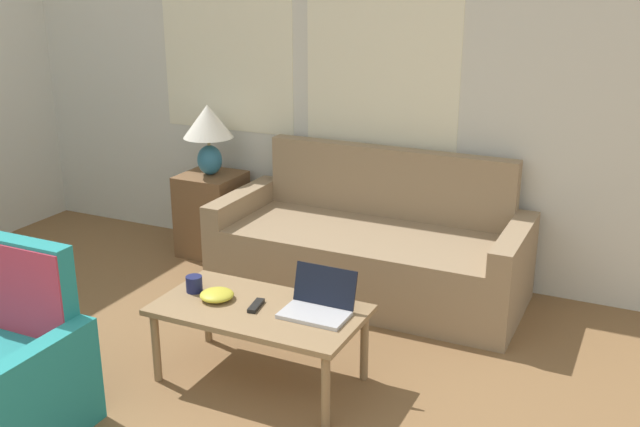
{
  "coord_description": "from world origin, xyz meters",
  "views": [
    {
      "loc": [
        2.35,
        -0.64,
        2.11
      ],
      "look_at": [
        0.61,
        3.01,
        0.75
      ],
      "focal_mm": 42.0,
      "sensor_mm": 36.0,
      "label": 1
    }
  ],
  "objects_px": {
    "cup_navy": "(194,284)",
    "table_lamp": "(208,128)",
    "snack_bowl": "(217,295)",
    "laptop": "(318,304)",
    "coffee_table": "(259,315)",
    "tv_remote": "(256,306)",
    "couch": "(371,251)"
  },
  "relations": [
    {
      "from": "snack_bowl",
      "to": "table_lamp",
      "type": "bearing_deg",
      "value": 124.19
    },
    {
      "from": "snack_bowl",
      "to": "couch",
      "type": "bearing_deg",
      "value": 75.41
    },
    {
      "from": "laptop",
      "to": "cup_navy",
      "type": "relative_size",
      "value": 3.83
    },
    {
      "from": "table_lamp",
      "to": "coffee_table",
      "type": "relative_size",
      "value": 0.48
    },
    {
      "from": "snack_bowl",
      "to": "tv_remote",
      "type": "relative_size",
      "value": 1.16
    },
    {
      "from": "laptop",
      "to": "cup_navy",
      "type": "bearing_deg",
      "value": -175.81
    },
    {
      "from": "couch",
      "to": "table_lamp",
      "type": "bearing_deg",
      "value": 174.71
    },
    {
      "from": "cup_navy",
      "to": "table_lamp",
      "type": "bearing_deg",
      "value": 120.09
    },
    {
      "from": "couch",
      "to": "laptop",
      "type": "xyz_separation_m",
      "value": [
        0.2,
        -1.25,
        0.19
      ]
    },
    {
      "from": "couch",
      "to": "laptop",
      "type": "relative_size",
      "value": 6.0
    },
    {
      "from": "coffee_table",
      "to": "snack_bowl",
      "type": "height_order",
      "value": "snack_bowl"
    },
    {
      "from": "cup_navy",
      "to": "tv_remote",
      "type": "height_order",
      "value": "cup_navy"
    },
    {
      "from": "laptop",
      "to": "snack_bowl",
      "type": "height_order",
      "value": "laptop"
    },
    {
      "from": "laptop",
      "to": "snack_bowl",
      "type": "distance_m",
      "value": 0.56
    },
    {
      "from": "coffee_table",
      "to": "tv_remote",
      "type": "relative_size",
      "value": 6.97
    },
    {
      "from": "coffee_table",
      "to": "tv_remote",
      "type": "distance_m",
      "value": 0.06
    },
    {
      "from": "coffee_table",
      "to": "couch",
      "type": "bearing_deg",
      "value": 85.77
    },
    {
      "from": "tv_remote",
      "to": "table_lamp",
      "type": "bearing_deg",
      "value": 130.12
    },
    {
      "from": "table_lamp",
      "to": "snack_bowl",
      "type": "distance_m",
      "value": 1.84
    },
    {
      "from": "couch",
      "to": "table_lamp",
      "type": "height_order",
      "value": "table_lamp"
    },
    {
      "from": "cup_navy",
      "to": "snack_bowl",
      "type": "bearing_deg",
      "value": -11.24
    },
    {
      "from": "table_lamp",
      "to": "tv_remote",
      "type": "bearing_deg",
      "value": -49.88
    },
    {
      "from": "couch",
      "to": "table_lamp",
      "type": "relative_size",
      "value": 3.91
    },
    {
      "from": "snack_bowl",
      "to": "tv_remote",
      "type": "xyz_separation_m",
      "value": [
        0.23,
        0.01,
        -0.02
      ]
    },
    {
      "from": "cup_navy",
      "to": "snack_bowl",
      "type": "relative_size",
      "value": 0.49
    },
    {
      "from": "table_lamp",
      "to": "cup_navy",
      "type": "bearing_deg",
      "value": -59.91
    },
    {
      "from": "snack_bowl",
      "to": "tv_remote",
      "type": "distance_m",
      "value": 0.23
    },
    {
      "from": "cup_navy",
      "to": "laptop",
      "type": "bearing_deg",
      "value": 4.19
    },
    {
      "from": "cup_navy",
      "to": "snack_bowl",
      "type": "height_order",
      "value": "cup_navy"
    },
    {
      "from": "tv_remote",
      "to": "coffee_table",
      "type": "bearing_deg",
      "value": 19.6
    },
    {
      "from": "laptop",
      "to": "snack_bowl",
      "type": "xyz_separation_m",
      "value": [
        -0.55,
        -0.09,
        -0.02
      ]
    },
    {
      "from": "tv_remote",
      "to": "cup_navy",
      "type": "bearing_deg",
      "value": 176.07
    }
  ]
}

